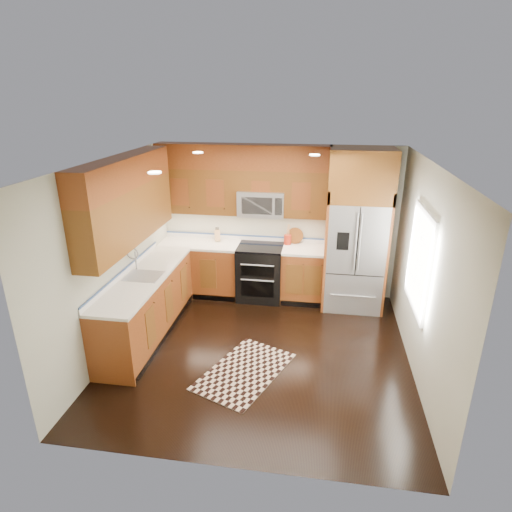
% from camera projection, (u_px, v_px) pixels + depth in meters
% --- Properties ---
extents(ground, '(4.00, 4.00, 0.00)m').
position_uv_depth(ground, '(260.00, 351.00, 5.94)').
color(ground, black).
rests_on(ground, ground).
extents(wall_back, '(4.00, 0.02, 2.60)m').
position_uv_depth(wall_back, '(278.00, 221.00, 7.32)').
color(wall_back, beige).
rests_on(wall_back, ground).
extents(wall_left, '(0.02, 4.00, 2.60)m').
position_uv_depth(wall_left, '(114.00, 256.00, 5.76)').
color(wall_left, beige).
rests_on(wall_left, ground).
extents(wall_right, '(0.02, 4.00, 2.60)m').
position_uv_depth(wall_right, '(424.00, 274.00, 5.19)').
color(wall_right, beige).
rests_on(wall_right, ground).
extents(window, '(0.04, 1.10, 1.30)m').
position_uv_depth(window, '(420.00, 261.00, 5.34)').
color(window, white).
rests_on(window, ground).
extents(base_cabinets, '(2.85, 3.00, 0.90)m').
position_uv_depth(base_cabinets, '(192.00, 289.00, 6.79)').
color(base_cabinets, brown).
rests_on(base_cabinets, ground).
extents(countertop, '(2.86, 3.01, 0.04)m').
position_uv_depth(countertop, '(201.00, 259.00, 6.70)').
color(countertop, white).
rests_on(countertop, base_cabinets).
extents(upper_cabinets, '(2.85, 3.00, 1.15)m').
position_uv_depth(upper_cabinets, '(195.00, 188.00, 6.39)').
color(upper_cabinets, brown).
rests_on(upper_cabinets, ground).
extents(range, '(0.76, 0.67, 0.95)m').
position_uv_depth(range, '(260.00, 273.00, 7.35)').
color(range, black).
rests_on(range, ground).
extents(microwave, '(0.76, 0.40, 0.42)m').
position_uv_depth(microwave, '(262.00, 203.00, 7.04)').
color(microwave, '#B2B2B7').
rests_on(microwave, ground).
extents(refrigerator, '(0.98, 0.75, 2.60)m').
position_uv_depth(refrigerator, '(356.00, 231.00, 6.79)').
color(refrigerator, '#B2B2B7').
rests_on(refrigerator, ground).
extents(sink_faucet, '(0.54, 0.44, 0.37)m').
position_uv_depth(sink_faucet, '(142.00, 272.00, 6.05)').
color(sink_faucet, '#B2B2B7').
rests_on(sink_faucet, countertop).
extents(rug, '(1.26, 1.55, 0.01)m').
position_uv_depth(rug, '(245.00, 371.00, 5.51)').
color(rug, black).
rests_on(rug, ground).
extents(knife_block, '(0.12, 0.14, 0.25)m').
position_uv_depth(knife_block, '(217.00, 235.00, 7.44)').
color(knife_block, tan).
rests_on(knife_block, countertop).
extents(utensil_crock, '(0.16, 0.16, 0.35)m').
position_uv_depth(utensil_crock, '(288.00, 237.00, 7.26)').
color(utensil_crock, maroon).
rests_on(utensil_crock, countertop).
extents(cutting_board, '(0.29, 0.29, 0.02)m').
position_uv_depth(cutting_board, '(295.00, 243.00, 7.35)').
color(cutting_board, brown).
rests_on(cutting_board, countertop).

